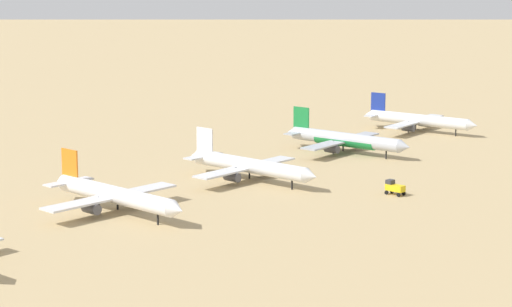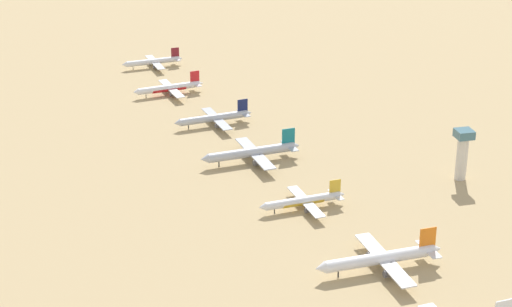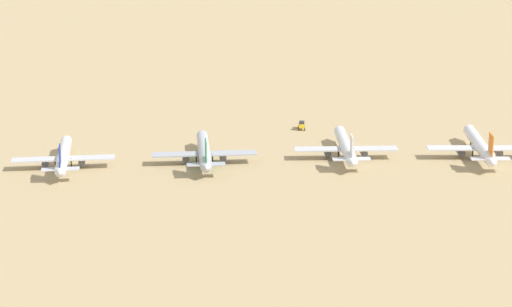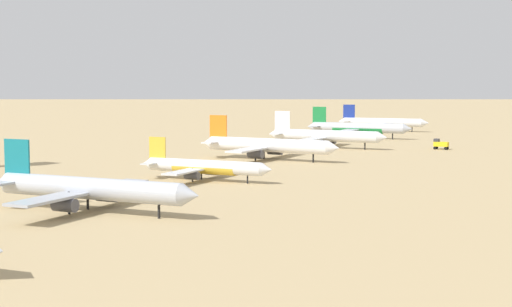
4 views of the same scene
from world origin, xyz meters
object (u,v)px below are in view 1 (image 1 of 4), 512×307
at_px(parked_jet_7, 345,140).
at_px(parked_jet_8, 418,120).
at_px(service_truck, 394,187).
at_px(parked_jet_5, 114,195).
at_px(parked_jet_6, 249,166).

distance_m(parked_jet_7, parked_jet_8, 50.20).
bearing_deg(parked_jet_7, service_truck, -34.35).
relative_size(parked_jet_5, service_truck, 9.08).
relative_size(parked_jet_6, parked_jet_7, 1.00).
relative_size(parked_jet_5, parked_jet_8, 1.08).
relative_size(parked_jet_7, parked_jet_8, 1.05).
distance_m(parked_jet_5, service_truck, 74.99).
bearing_deg(parked_jet_7, parked_jet_6, -78.64).
xyz_separation_m(parked_jet_5, parked_jet_7, (-14.77, 100.12, -0.20)).
bearing_deg(parked_jet_8, parked_jet_5, -80.69).
height_order(parked_jet_7, parked_jet_8, parked_jet_7).
bearing_deg(parked_jet_6, parked_jet_5, -84.73).
xyz_separation_m(parked_jet_6, service_truck, (38.53, 17.63, -2.47)).
height_order(parked_jet_8, service_truck, parked_jet_8).
bearing_deg(parked_jet_5, service_truck, 63.02).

